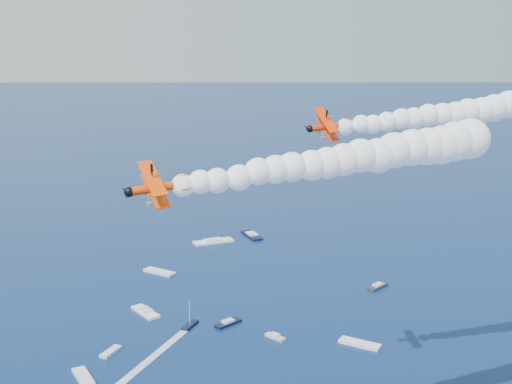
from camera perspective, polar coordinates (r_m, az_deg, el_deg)
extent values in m
cube|color=black|center=(179.64, -5.47, -10.87)|extent=(5.21, 5.87, 0.70)
cube|color=black|center=(253.00, -0.34, -3.59)|extent=(5.30, 12.58, 0.70)
cube|color=white|center=(217.91, -7.95, -6.53)|extent=(9.61, 10.10, 0.70)
cube|color=#2C303A|center=(207.08, 10.00, -7.68)|extent=(7.71, 5.81, 0.70)
cube|color=white|center=(246.27, -3.54, -4.09)|extent=(14.60, 6.29, 0.70)
cube|color=white|center=(171.02, 8.55, -12.25)|extent=(9.27, 9.38, 0.70)
cube|color=silver|center=(168.81, -11.89, -12.75)|extent=(5.54, 6.12, 0.70)
cube|color=silver|center=(172.54, 1.59, -11.86)|extent=(4.27, 5.55, 0.70)
cube|color=silver|center=(159.07, -14.04, -14.57)|extent=(4.83, 9.39, 0.70)
cube|color=white|center=(188.87, -9.10, -9.74)|extent=(6.87, 10.84, 0.70)
cube|color=black|center=(180.01, -2.32, -10.76)|extent=(7.76, 5.68, 0.70)
cube|color=white|center=(162.61, -9.18, -13.81)|extent=(25.14, 31.05, 0.04)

